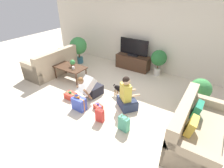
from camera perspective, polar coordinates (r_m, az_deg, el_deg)
ground_plane at (r=4.90m, az=-3.65°, el=-5.04°), size 16.00×16.00×0.00m
wall_back at (r=6.50m, az=10.27°, el=16.01°), size 8.40×0.06×2.60m
sofa_left at (r=6.57m, az=-18.87°, el=5.99°), size 0.83×1.77×0.87m
sofa_right at (r=3.88m, az=25.33°, el=-13.41°), size 0.83×1.77×0.87m
coffee_table at (r=5.91m, az=-13.59°, el=5.12°), size 1.08×0.58×0.46m
tv_console at (r=6.64m, az=6.82°, el=7.11°), size 1.25×0.45×0.52m
tv at (r=6.46m, az=7.10°, el=11.47°), size 1.09×0.20×0.62m
potted_plant_corner_left at (r=7.12m, az=-10.93°, el=11.91°), size 0.66×0.66×1.04m
potted_plant_back_right at (r=6.14m, az=15.01°, el=7.89°), size 0.53×0.53×0.91m
potted_plant_corner_right at (r=4.80m, az=26.70°, el=-2.14°), size 0.52×0.52×0.83m
person_kneeling at (r=4.85m, az=-7.24°, el=-1.15°), size 0.43×0.80×0.75m
person_sitting at (r=4.45m, az=4.82°, el=-4.09°), size 0.66×0.64×0.89m
dog at (r=4.90m, az=2.67°, el=-1.76°), size 0.53×0.24×0.34m
gift_box_a at (r=4.52m, az=-10.69°, el=-6.30°), size 0.35×0.22×0.40m
gift_box_b at (r=5.03m, az=-13.36°, el=-3.69°), size 0.32×0.23×0.24m
gift_box_c at (r=4.52m, az=-4.54°, el=-7.46°), size 0.26×0.22×0.18m
gift_bag_a at (r=4.10m, az=-4.00°, el=-10.14°), size 0.20×0.13×0.35m
gift_bag_b at (r=3.88m, az=3.92°, el=-12.73°), size 0.26×0.18×0.36m
mug at (r=5.65m, az=-12.50°, el=5.17°), size 0.12×0.08×0.09m
tabletop_plant at (r=5.84m, az=-12.76°, el=6.79°), size 0.17×0.17×0.22m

